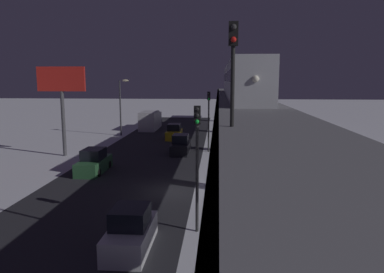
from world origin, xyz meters
The scene contains 14 objects.
ground_plane centered at (0.00, 0.00, 0.00)m, with size 240.00×240.00×0.00m, color white.
avenue_asphalt centered at (4.04, 0.00, 0.00)m, with size 11.00×99.03×0.01m, color #28282D.
elevated_railway centered at (-5.28, 0.00, 5.01)m, with size 5.00×99.03×5.82m.
subway_train centered at (-5.37, -17.39, 7.60)m, with size 2.94×36.87×3.40m.
rail_signal centered at (-3.62, 9.95, 8.55)m, with size 0.36×0.41×4.00m.
sedan_green centered at (7.24, -4.84, 0.79)m, with size 1.91×4.67×1.97m.
sedan_white centered at (0.84, 8.78, 0.80)m, with size 1.80×4.03×1.97m.
sedan_yellow centered at (2.64, -22.46, 0.80)m, with size 1.80×4.20×1.97m.
sedan_black centered at (0.84, -13.31, 0.80)m, with size 1.80×4.57×1.97m.
box_truck centered at (7.44, -31.54, 1.35)m, with size 2.40×7.40×2.80m.
traffic_light_near centered at (-2.06, 6.64, 4.20)m, with size 0.32×0.44×6.40m.
traffic_light_mid centered at (-2.06, -14.15, 4.20)m, with size 0.32×0.44×6.40m.
commercial_billboard centered at (12.40, -11.09, 6.83)m, with size 4.80×0.36×8.90m.
street_lamp_far centered at (10.11, -25.00, 4.81)m, with size 1.35×0.44×7.65m.
Camera 1 is at (-3.09, 24.31, 7.66)m, focal length 34.29 mm.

